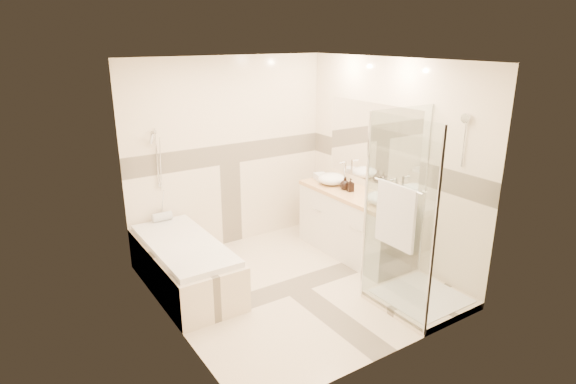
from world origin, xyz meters
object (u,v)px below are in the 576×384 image
vessel_sink_far (381,198)px  amenity_bottle_a (350,185)px  vessel_sink_near (332,179)px  vanity (352,223)px  bathtub (185,263)px  shower_enclosure (411,260)px  amenity_bottle_b (345,183)px

vessel_sink_far → amenity_bottle_a: 0.56m
vessel_sink_near → amenity_bottle_a: bearing=-90.0°
vanity → amenity_bottle_a: amenity_bottle_a is taller
bathtub → vessel_sink_far: size_ratio=4.75×
amenity_bottle_a → vessel_sink_far: bearing=-90.0°
vessel_sink_far → bathtub: bearing=158.0°
shower_enclosure → vessel_sink_far: (0.27, 0.76, 0.42)m
bathtub → amenity_bottle_b: (2.13, -0.20, 0.63)m
vanity → amenity_bottle_a: (-0.02, 0.05, 0.51)m
shower_enclosure → vessel_sink_far: size_ratio=5.70×
amenity_bottle_b → vanity: bearing=-82.6°
bathtub → amenity_bottle_b: amenity_bottle_b is taller
vanity → vessel_sink_near: 0.66m
vessel_sink_near → vessel_sink_far: 0.94m
shower_enclosure → vessel_sink_near: shower_enclosure is taller
shower_enclosure → vessel_sink_near: 1.77m
bathtub → amenity_bottle_a: bearing=-8.1°
vanity → vessel_sink_near: size_ratio=4.37×
vanity → amenity_bottle_b: size_ratio=9.80×
bathtub → shower_enclosure: size_ratio=0.83×
vanity → vessel_sink_near: (-0.02, 0.43, 0.50)m
amenity_bottle_a → amenity_bottle_b: (0.00, 0.11, -0.00)m
shower_enclosure → amenity_bottle_b: size_ratio=12.34×
vessel_sink_near → amenity_bottle_b: (0.00, -0.27, 0.01)m
shower_enclosure → vessel_sink_far: 0.91m
amenity_bottle_b → amenity_bottle_a: bearing=-90.0°
shower_enclosure → amenity_bottle_b: bearing=79.2°
amenity_bottle_b → shower_enclosure: bearing=-100.8°
bathtub → vanity: vanity is taller
bathtub → vessel_sink_near: 2.22m
bathtub → vanity: 2.18m
vessel_sink_far → amenity_bottle_b: amenity_bottle_b is taller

